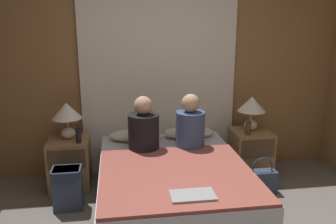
{
  "coord_description": "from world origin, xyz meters",
  "views": [
    {
      "loc": [
        -0.51,
        -2.31,
        1.88
      ],
      "look_at": [
        0.0,
        1.15,
        0.95
      ],
      "focal_mm": 38.0,
      "sensor_mm": 36.0,
      "label": 1
    }
  ],
  "objects_px": {
    "nightstand_left": "(70,164)",
    "beer_bottle_on_right_stand": "(248,128)",
    "person_left_in_bed": "(144,129)",
    "handbag_on_floor": "(262,181)",
    "pillow_left": "(135,135)",
    "bed": "(172,188)",
    "laptop_on_bed": "(193,195)",
    "backpack_on_floor": "(68,186)",
    "pillow_right": "(188,132)",
    "nightstand_right": "(250,153)",
    "beer_bottle_on_left_stand": "(78,135)",
    "lamp_right": "(252,107)",
    "person_right_in_bed": "(190,126)",
    "lamp_left": "(67,114)"
  },
  "relations": [
    {
      "from": "bed",
      "to": "pillow_left",
      "type": "xyz_separation_m",
      "value": [
        -0.32,
        0.77,
        0.31
      ]
    },
    {
      "from": "bed",
      "to": "handbag_on_floor",
      "type": "relative_size",
      "value": 4.64
    },
    {
      "from": "nightstand_left",
      "to": "beer_bottle_on_right_stand",
      "type": "xyz_separation_m",
      "value": [
        2.03,
        -0.12,
        0.36
      ]
    },
    {
      "from": "lamp_left",
      "to": "backpack_on_floor",
      "type": "distance_m",
      "value": 0.8
    },
    {
      "from": "nightstand_right",
      "to": "backpack_on_floor",
      "type": "bearing_deg",
      "value": -167.34
    },
    {
      "from": "lamp_right",
      "to": "beer_bottle_on_left_stand",
      "type": "distance_m",
      "value": 2.01
    },
    {
      "from": "pillow_left",
      "to": "person_left_in_bed",
      "type": "height_order",
      "value": "person_left_in_bed"
    },
    {
      "from": "nightstand_right",
      "to": "person_left_in_bed",
      "type": "relative_size",
      "value": 0.96
    },
    {
      "from": "nightstand_left",
      "to": "lamp_left",
      "type": "distance_m",
      "value": 0.57
    },
    {
      "from": "nightstand_left",
      "to": "laptop_on_bed",
      "type": "height_order",
      "value": "nightstand_left"
    },
    {
      "from": "beer_bottle_on_right_stand",
      "to": "pillow_right",
      "type": "bearing_deg",
      "value": 160.99
    },
    {
      "from": "backpack_on_floor",
      "to": "pillow_left",
      "type": "bearing_deg",
      "value": 38.8
    },
    {
      "from": "beer_bottle_on_right_stand",
      "to": "laptop_on_bed",
      "type": "distance_m",
      "value": 1.56
    },
    {
      "from": "person_right_in_bed",
      "to": "beer_bottle_on_right_stand",
      "type": "distance_m",
      "value": 0.72
    },
    {
      "from": "nightstand_left",
      "to": "pillow_left",
      "type": "bearing_deg",
      "value": 8.1
    },
    {
      "from": "lamp_right",
      "to": "beer_bottle_on_right_stand",
      "type": "height_order",
      "value": "lamp_right"
    },
    {
      "from": "pillow_left",
      "to": "pillow_right",
      "type": "relative_size",
      "value": 1.0
    },
    {
      "from": "pillow_left",
      "to": "person_left_in_bed",
      "type": "xyz_separation_m",
      "value": [
        0.07,
        -0.35,
        0.18
      ]
    },
    {
      "from": "bed",
      "to": "handbag_on_floor",
      "type": "distance_m",
      "value": 1.06
    },
    {
      "from": "pillow_left",
      "to": "lamp_right",
      "type": "bearing_deg",
      "value": -2.42
    },
    {
      "from": "backpack_on_floor",
      "to": "handbag_on_floor",
      "type": "xyz_separation_m",
      "value": [
        2.07,
        0.03,
        -0.1
      ]
    },
    {
      "from": "lamp_left",
      "to": "handbag_on_floor",
      "type": "distance_m",
      "value": 2.27
    },
    {
      "from": "beer_bottle_on_left_stand",
      "to": "beer_bottle_on_right_stand",
      "type": "distance_m",
      "value": 1.9
    },
    {
      "from": "beer_bottle_on_left_stand",
      "to": "backpack_on_floor",
      "type": "distance_m",
      "value": 0.55
    },
    {
      "from": "nightstand_left",
      "to": "handbag_on_floor",
      "type": "xyz_separation_m",
      "value": [
        2.09,
        -0.44,
        -0.15
      ]
    },
    {
      "from": "beer_bottle_on_left_stand",
      "to": "lamp_right",
      "type": "bearing_deg",
      "value": 4.75
    },
    {
      "from": "person_left_in_bed",
      "to": "handbag_on_floor",
      "type": "bearing_deg",
      "value": -8.63
    },
    {
      "from": "nightstand_right",
      "to": "handbag_on_floor",
      "type": "xyz_separation_m",
      "value": [
        -0.03,
        -0.44,
        -0.15
      ]
    },
    {
      "from": "person_right_in_bed",
      "to": "handbag_on_floor",
      "type": "xyz_separation_m",
      "value": [
        0.77,
        -0.19,
        -0.61
      ]
    },
    {
      "from": "person_right_in_bed",
      "to": "backpack_on_floor",
      "type": "xyz_separation_m",
      "value": [
        -1.3,
        -0.23,
        -0.5
      ]
    },
    {
      "from": "person_right_in_bed",
      "to": "beer_bottle_on_right_stand",
      "type": "height_order",
      "value": "person_right_in_bed"
    },
    {
      "from": "pillow_left",
      "to": "bed",
      "type": "bearing_deg",
      "value": -67.54
    },
    {
      "from": "beer_bottle_on_right_stand",
      "to": "laptop_on_bed",
      "type": "xyz_separation_m",
      "value": [
        -0.92,
        -1.26,
        -0.12
      ]
    },
    {
      "from": "bed",
      "to": "pillow_left",
      "type": "relative_size",
      "value": 3.22
    },
    {
      "from": "bed",
      "to": "nightstand_left",
      "type": "height_order",
      "value": "nightstand_left"
    },
    {
      "from": "nightstand_left",
      "to": "beer_bottle_on_left_stand",
      "type": "bearing_deg",
      "value": -42.82
    },
    {
      "from": "laptop_on_bed",
      "to": "nightstand_left",
      "type": "bearing_deg",
      "value": 128.89
    },
    {
      "from": "nightstand_left",
      "to": "pillow_right",
      "type": "distance_m",
      "value": 1.41
    },
    {
      "from": "pillow_right",
      "to": "handbag_on_floor",
      "type": "height_order",
      "value": "pillow_right"
    },
    {
      "from": "lamp_left",
      "to": "pillow_left",
      "type": "distance_m",
      "value": 0.81
    },
    {
      "from": "backpack_on_floor",
      "to": "bed",
      "type": "bearing_deg",
      "value": -10.38
    },
    {
      "from": "lamp_left",
      "to": "lamp_right",
      "type": "bearing_deg",
      "value": 0.0
    },
    {
      "from": "beer_bottle_on_left_stand",
      "to": "laptop_on_bed",
      "type": "xyz_separation_m",
      "value": [
        0.98,
        -1.26,
        -0.12
      ]
    },
    {
      "from": "nightstand_right",
      "to": "pillow_right",
      "type": "xyz_separation_m",
      "value": [
        -0.75,
        0.11,
        0.27
      ]
    },
    {
      "from": "pillow_left",
      "to": "pillow_right",
      "type": "xyz_separation_m",
      "value": [
        0.63,
        0.0,
        0.0
      ]
    },
    {
      "from": "laptop_on_bed",
      "to": "nightstand_right",
      "type": "bearing_deg",
      "value": 53.58
    },
    {
      "from": "pillow_right",
      "to": "beer_bottle_on_right_stand",
      "type": "xyz_separation_m",
      "value": [
        0.65,
        -0.22,
        0.1
      ]
    },
    {
      "from": "person_left_in_bed",
      "to": "beer_bottle_on_right_stand",
      "type": "distance_m",
      "value": 1.22
    },
    {
      "from": "nightstand_left",
      "to": "lamp_left",
      "type": "relative_size",
      "value": 1.41
    },
    {
      "from": "pillow_left",
      "to": "person_right_in_bed",
      "type": "bearing_deg",
      "value": -31.26
    }
  ]
}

